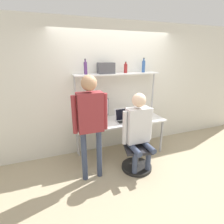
{
  "coord_description": "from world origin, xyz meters",
  "views": [
    {
      "loc": [
        -1.34,
        -2.76,
        2.04
      ],
      "look_at": [
        -0.34,
        -0.08,
        1.1
      ],
      "focal_mm": 28.0,
      "sensor_mm": 36.0,
      "label": 1
    }
  ],
  "objects_px": {
    "laptop": "(124,118)",
    "bottle_red": "(126,68)",
    "cell_phone": "(137,120)",
    "bottle_purple": "(86,68)",
    "bottle_blue": "(143,66)",
    "office_chair": "(137,154)",
    "storage_box": "(106,68)",
    "person_standing": "(90,116)",
    "monitor": "(96,109)",
    "person_seated": "(139,127)"
  },
  "relations": [
    {
      "from": "laptop",
      "to": "bottle_red",
      "type": "relative_size",
      "value": 1.61
    },
    {
      "from": "cell_phone",
      "to": "bottle_purple",
      "type": "xyz_separation_m",
      "value": [
        -0.99,
        0.28,
        1.05
      ]
    },
    {
      "from": "bottle_blue",
      "to": "bottle_purple",
      "type": "distance_m",
      "value": 1.22
    },
    {
      "from": "office_chair",
      "to": "bottle_purple",
      "type": "relative_size",
      "value": 3.25
    },
    {
      "from": "bottle_blue",
      "to": "office_chair",
      "type": "bearing_deg",
      "value": -122.84
    },
    {
      "from": "cell_phone",
      "to": "bottle_purple",
      "type": "relative_size",
      "value": 0.54
    },
    {
      "from": "bottle_blue",
      "to": "storage_box",
      "type": "bearing_deg",
      "value": -180.0
    },
    {
      "from": "laptop",
      "to": "bottle_purple",
      "type": "distance_m",
      "value": 1.23
    },
    {
      "from": "office_chair",
      "to": "bottle_red",
      "type": "distance_m",
      "value": 1.7
    },
    {
      "from": "person_standing",
      "to": "bottle_purple",
      "type": "distance_m",
      "value": 1.03
    },
    {
      "from": "monitor",
      "to": "laptop",
      "type": "relative_size",
      "value": 1.49
    },
    {
      "from": "office_chair",
      "to": "bottle_red",
      "type": "xyz_separation_m",
      "value": [
        0.09,
        0.77,
        1.51
      ]
    },
    {
      "from": "cell_phone",
      "to": "bottle_red",
      "type": "xyz_separation_m",
      "value": [
        -0.17,
        0.28,
        1.03
      ]
    },
    {
      "from": "bottle_red",
      "to": "bottle_blue",
      "type": "height_order",
      "value": "bottle_blue"
    },
    {
      "from": "cell_phone",
      "to": "storage_box",
      "type": "xyz_separation_m",
      "value": [
        -0.59,
        0.28,
        1.04
      ]
    },
    {
      "from": "bottle_purple",
      "to": "storage_box",
      "type": "relative_size",
      "value": 0.89
    },
    {
      "from": "person_standing",
      "to": "storage_box",
      "type": "relative_size",
      "value": 5.62
    },
    {
      "from": "person_seated",
      "to": "bottle_blue",
      "type": "relative_size",
      "value": 4.95
    },
    {
      "from": "person_seated",
      "to": "storage_box",
      "type": "xyz_separation_m",
      "value": [
        -0.32,
        0.81,
        0.95
      ]
    },
    {
      "from": "monitor",
      "to": "bottle_purple",
      "type": "height_order",
      "value": "bottle_purple"
    },
    {
      "from": "person_seated",
      "to": "laptop",
      "type": "bearing_deg",
      "value": 92.55
    },
    {
      "from": "monitor",
      "to": "bottle_purple",
      "type": "xyz_separation_m",
      "value": [
        -0.19,
        -0.02,
        0.83
      ]
    },
    {
      "from": "bottle_blue",
      "to": "storage_box",
      "type": "distance_m",
      "value": 0.82
    },
    {
      "from": "bottle_blue",
      "to": "storage_box",
      "type": "height_order",
      "value": "bottle_blue"
    },
    {
      "from": "person_standing",
      "to": "storage_box",
      "type": "height_order",
      "value": "storage_box"
    },
    {
      "from": "laptop",
      "to": "person_standing",
      "type": "xyz_separation_m",
      "value": [
        -0.81,
        -0.53,
        0.32
      ]
    },
    {
      "from": "person_seated",
      "to": "bottle_purple",
      "type": "distance_m",
      "value": 1.45
    },
    {
      "from": "storage_box",
      "to": "person_seated",
      "type": "bearing_deg",
      "value": -68.38
    },
    {
      "from": "bottle_red",
      "to": "bottle_purple",
      "type": "relative_size",
      "value": 0.78
    },
    {
      "from": "bottle_blue",
      "to": "bottle_purple",
      "type": "relative_size",
      "value": 1.04
    },
    {
      "from": "person_seated",
      "to": "person_standing",
      "type": "height_order",
      "value": "person_standing"
    },
    {
      "from": "cell_phone",
      "to": "bottle_purple",
      "type": "height_order",
      "value": "bottle_purple"
    },
    {
      "from": "cell_phone",
      "to": "person_seated",
      "type": "xyz_separation_m",
      "value": [
        -0.27,
        -0.53,
        0.09
      ]
    },
    {
      "from": "laptop",
      "to": "office_chair",
      "type": "relative_size",
      "value": 0.39
    },
    {
      "from": "person_standing",
      "to": "bottle_purple",
      "type": "bearing_deg",
      "value": 80.91
    },
    {
      "from": "laptop",
      "to": "bottle_blue",
      "type": "xyz_separation_m",
      "value": [
        0.53,
        0.24,
        0.99
      ]
    },
    {
      "from": "office_chair",
      "to": "bottle_blue",
      "type": "distance_m",
      "value": 1.79
    },
    {
      "from": "office_chair",
      "to": "bottle_purple",
      "type": "xyz_separation_m",
      "value": [
        -0.73,
        0.77,
        1.54
      ]
    },
    {
      "from": "person_standing",
      "to": "bottle_purple",
      "type": "xyz_separation_m",
      "value": [
        0.12,
        0.76,
        0.67
      ]
    },
    {
      "from": "bottle_blue",
      "to": "bottle_purple",
      "type": "height_order",
      "value": "bottle_blue"
    },
    {
      "from": "bottle_red",
      "to": "bottle_blue",
      "type": "distance_m",
      "value": 0.41
    },
    {
      "from": "bottle_red",
      "to": "bottle_purple",
      "type": "distance_m",
      "value": 0.82
    },
    {
      "from": "person_seated",
      "to": "bottle_red",
      "type": "bearing_deg",
      "value": 83.13
    },
    {
      "from": "bottle_red",
      "to": "storage_box",
      "type": "xyz_separation_m",
      "value": [
        -0.42,
        0.0,
        0.01
      ]
    },
    {
      "from": "laptop",
      "to": "office_chair",
      "type": "xyz_separation_m",
      "value": [
        0.04,
        -0.53,
        -0.55
      ]
    },
    {
      "from": "storage_box",
      "to": "office_chair",
      "type": "bearing_deg",
      "value": -66.69
    },
    {
      "from": "laptop",
      "to": "bottle_red",
      "type": "height_order",
      "value": "bottle_red"
    },
    {
      "from": "person_standing",
      "to": "bottle_red",
      "type": "distance_m",
      "value": 1.37
    },
    {
      "from": "monitor",
      "to": "person_standing",
      "type": "xyz_separation_m",
      "value": [
        -0.31,
        -0.78,
        0.16
      ]
    },
    {
      "from": "laptop",
      "to": "bottle_purple",
      "type": "xyz_separation_m",
      "value": [
        -0.69,
        0.24,
        0.99
      ]
    }
  ]
}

